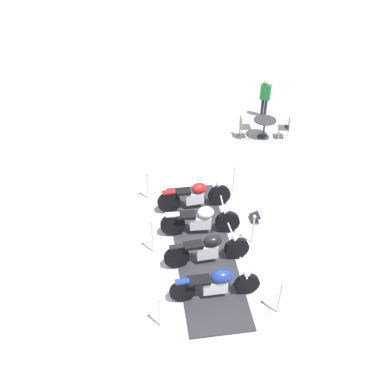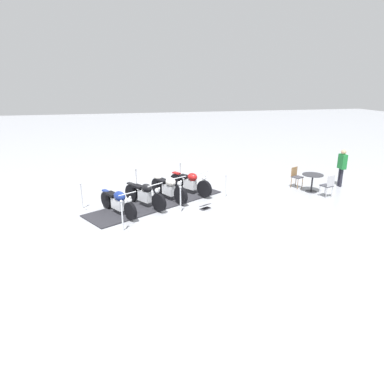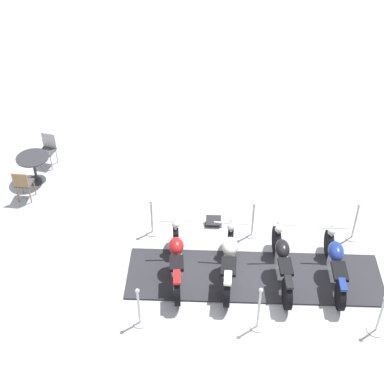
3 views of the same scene
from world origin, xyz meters
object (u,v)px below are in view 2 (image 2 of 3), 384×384
Objects in this scene: info_placard at (205,207)px; cafe_chair_near_table at (328,185)px; stanchion_right_front at (123,221)px; stanchion_left_rear at (180,176)px; motorcycle_black at (145,194)px; bystander_person at (342,165)px; stanchion_right_mid at (181,203)px; cafe_chair_across_table at (296,176)px; motorcycle_cream at (169,188)px; stanchion_left_mid at (137,186)px; motorcycle_navy at (118,201)px; stanchion_right_rear at (226,190)px; cafe_table at (312,179)px; stanchion_left_front at (82,201)px; motorcycle_maroon at (191,182)px.

info_placard is 5.23m from cafe_chair_near_table.
stanchion_right_front is at bearing -5.63° from info_placard.
stanchion_right_front reaches higher than stanchion_left_rear.
bystander_person is (-8.79, -0.72, 0.50)m from motorcycle_black.
cafe_chair_across_table is (-5.60, -1.91, 0.18)m from stanchion_right_mid.
stanchion_left_mid is at bearing -154.65° from motorcycle_cream.
bystander_person is (-9.79, -1.30, 0.50)m from motorcycle_navy.
stanchion_left_mid is (3.47, -1.20, 0.09)m from stanchion_right_rear.
cafe_table is (-4.98, -0.99, 0.51)m from info_placard.
stanchion_left_rear reaches higher than cafe_table.
stanchion_left_front is 1.19× the size of cafe_table.
motorcycle_cream is 6.45m from cafe_chair_near_table.
motorcycle_navy is at bearing -93.19° from motorcycle_black.
stanchion_left_mid is (-0.71, -3.60, 0.05)m from stanchion_right_front.
stanchion_left_mid is (1.20, -0.94, -0.11)m from motorcycle_cream.
stanchion_left_mid is 1.13× the size of stanchion_right_mid.
stanchion_right_rear is (-1.26, 0.84, -0.18)m from motorcycle_maroon.
stanchion_left_front is (1.29, -0.90, -0.20)m from motorcycle_navy.
motorcycle_maroon is at bearing -9.61° from cafe_table.
stanchion_left_rear reaches higher than cafe_chair_across_table.
stanchion_left_rear reaches higher than motorcycle_black.
motorcycle_navy is at bearing 48.81° from stanchion_left_rear.
cafe_chair_across_table is (-9.06, -0.71, 0.24)m from stanchion_left_front.
motorcycle_maroon is at bearing -33.71° from stanchion_right_rear.
cafe_chair_near_table is (-5.47, 3.22, 0.18)m from stanchion_left_rear.
stanchion_right_mid is (-3.47, 1.20, 0.06)m from stanchion_left_front.
bystander_person is at bearing 163.90° from stanchion_left_rear.
motorcycle_black is 2.11× the size of cafe_chair_near_table.
motorcycle_maroon is 4.38m from stanchion_left_front.
stanchion_left_mid is 1.23× the size of cafe_chair_near_table.
bystander_person reaches higher than stanchion_left_mid.
stanchion_left_front is at bearing -112.16° from motorcycle_cream.
stanchion_left_rear is at bearing -101.16° from stanchion_right_mid.
bystander_person reaches higher than stanchion_right_mid.
stanchion_left_rear is 1.02× the size of stanchion_right_rear.
motorcycle_maroon is at bearing 94.44° from stanchion_left_rear.
stanchion_left_front reaches higher than motorcycle_black.
cafe_table is at bearing 0.00° from cafe_chair_near_table.
cafe_table is (-5.95, -1.17, 0.23)m from stanchion_right_mid.
stanchion_right_rear is at bearing 21.90° from motorcycle_maroon.
info_placard is at bearing -30.16° from motorcycle_maroon.
stanchion_right_mid is at bearing 19.45° from motorcycle_black.
stanchion_right_mid is at bearing -96.32° from cafe_chair_across_table.
motorcycle_maroon is 1.91m from info_placard.
motorcycle_navy is at bearing -94.44° from motorcycle_maroon.
stanchion_right_mid is at bearing 77.20° from cafe_chair_near_table.
stanchion_right_front is 3.67m from stanchion_left_mid.
stanchion_right_mid is at bearing -150.15° from stanchion_right_front.
motorcycle_navy is at bearing -86.59° from motorcycle_cream.
stanchion_left_front is 0.61× the size of bystander_person.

